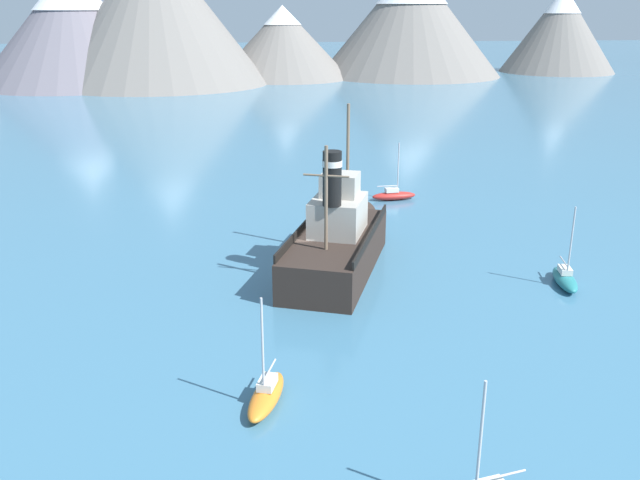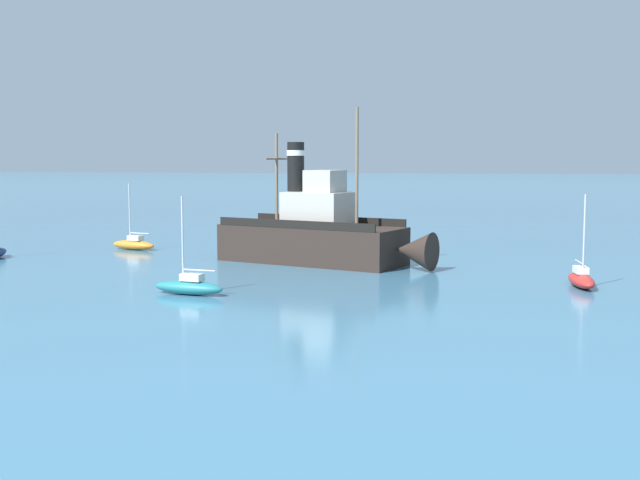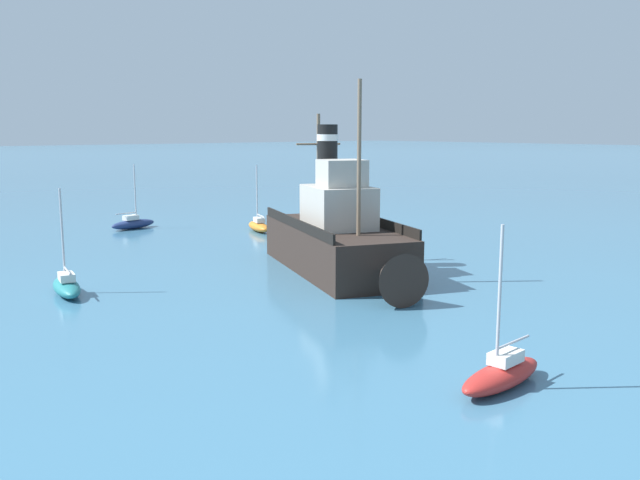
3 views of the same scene
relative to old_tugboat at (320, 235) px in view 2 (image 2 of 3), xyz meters
The scene contains 5 objects.
ground_plane 2.50m from the old_tugboat, 166.20° to the right, with size 600.00×600.00×0.00m, color teal.
old_tugboat is the anchor object (origin of this frame).
sailboat_teal 13.67m from the old_tugboat, 18.90° to the right, with size 1.86×3.94×4.90m.
sailboat_orange 15.87m from the old_tugboat, 109.30° to the right, with size 2.26×3.95×4.90m.
sailboat_red 16.85m from the old_tugboat, 65.05° to the left, with size 3.87×1.39×4.90m.
Camera 2 is at (52.26, 9.12, 6.78)m, focal length 45.00 mm.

